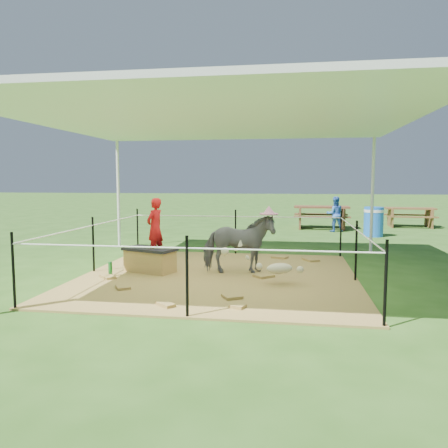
# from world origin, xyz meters

# --- Properties ---
(ground) EXTENTS (90.00, 90.00, 0.00)m
(ground) POSITION_xyz_m (0.00, 0.00, 0.00)
(ground) COLOR #2D5919
(ground) RESTS_ON ground
(hay_patch) EXTENTS (4.60, 4.60, 0.03)m
(hay_patch) POSITION_xyz_m (0.00, 0.00, 0.01)
(hay_patch) COLOR brown
(hay_patch) RESTS_ON ground
(canopy_tent) EXTENTS (6.30, 6.30, 2.90)m
(canopy_tent) POSITION_xyz_m (0.00, 0.00, 2.69)
(canopy_tent) COLOR silver
(canopy_tent) RESTS_ON ground
(rope_fence) EXTENTS (4.54, 4.54, 1.00)m
(rope_fence) POSITION_xyz_m (0.00, -0.00, 0.64)
(rope_fence) COLOR black
(rope_fence) RESTS_ON ground
(straw_bale) EXTENTS (0.95, 0.69, 0.38)m
(straw_bale) POSITION_xyz_m (-1.25, 0.12, 0.22)
(straw_bale) COLOR #A47F3B
(straw_bale) RESTS_ON hay_patch
(dark_cloth) EXTENTS (1.02, 0.75, 0.05)m
(dark_cloth) POSITION_xyz_m (-1.25, 0.12, 0.43)
(dark_cloth) COLOR black
(dark_cloth) RESTS_ON straw_bale
(woman) EXTENTS (0.36, 0.43, 1.03)m
(woman) POSITION_xyz_m (-1.15, 0.12, 0.92)
(woman) COLOR red
(woman) RESTS_ON straw_bale
(green_bottle) EXTENTS (0.08, 0.08, 0.24)m
(green_bottle) POSITION_xyz_m (-1.80, -0.33, 0.15)
(green_bottle) COLOR #176920
(green_bottle) RESTS_ON hay_patch
(pony) EXTENTS (1.30, 0.76, 1.03)m
(pony) POSITION_xyz_m (0.31, 0.23, 0.55)
(pony) COLOR #4F4F54
(pony) RESTS_ON hay_patch
(pink_hat) EXTENTS (0.32, 0.32, 0.15)m
(pink_hat) POSITION_xyz_m (0.31, 0.23, 1.14)
(pink_hat) COLOR pink
(pink_hat) RESTS_ON pony
(foal) EXTENTS (1.16, 0.93, 0.56)m
(foal) POSITION_xyz_m (1.04, -0.47, 0.31)
(foal) COLOR beige
(foal) RESTS_ON hay_patch
(trash_barrel) EXTENTS (0.68, 0.68, 0.86)m
(trash_barrel) POSITION_xyz_m (3.59, 6.01, 0.43)
(trash_barrel) COLOR blue
(trash_barrel) RESTS_ON ground
(picnic_table_near) EXTENTS (1.87, 1.37, 0.76)m
(picnic_table_near) POSITION_xyz_m (2.22, 7.95, 0.38)
(picnic_table_near) COLOR #512F1B
(picnic_table_near) RESTS_ON ground
(picnic_table_far) EXTENTS (1.71, 1.29, 0.68)m
(picnic_table_far) POSITION_xyz_m (5.32, 8.90, 0.34)
(picnic_table_far) COLOR brown
(picnic_table_far) RESTS_ON ground
(distant_person) EXTENTS (0.60, 0.49, 1.12)m
(distant_person) POSITION_xyz_m (2.58, 7.03, 0.56)
(distant_person) COLOR blue
(distant_person) RESTS_ON ground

